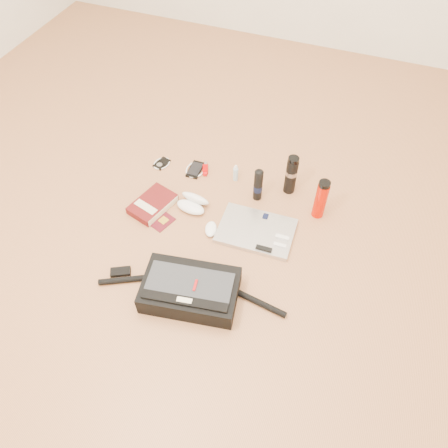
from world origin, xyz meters
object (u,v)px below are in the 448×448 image
object	(u,v)px
messenger_bag	(190,290)
laptop	(256,231)
thermos_red	(321,199)
book	(153,204)
thermos_black	(291,175)

from	to	relation	value
messenger_bag	laptop	size ratio (longest dim) A/B	2.23
thermos_red	laptop	bearing A→B (deg)	-138.71
messenger_bag	book	world-z (taller)	messenger_bag
laptop	book	world-z (taller)	book
messenger_bag	thermos_black	bearing A→B (deg)	63.68
book	thermos_black	size ratio (longest dim) A/B	1.16
book	thermos_red	distance (m)	0.83
laptop	thermos_black	distance (m)	0.35
book	thermos_black	distance (m)	0.72
messenger_bag	thermos_red	distance (m)	0.77
messenger_bag	thermos_black	distance (m)	0.80
messenger_bag	laptop	bearing A→B (deg)	60.40
book	thermos_black	bearing A→B (deg)	46.50
thermos_red	messenger_bag	bearing A→B (deg)	-122.02
messenger_bag	thermos_black	xyz separation A→B (m)	(0.23, 0.76, 0.06)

